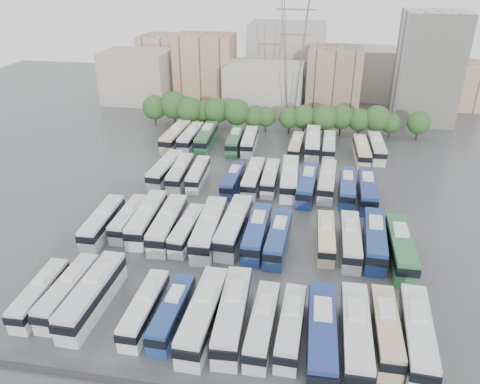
% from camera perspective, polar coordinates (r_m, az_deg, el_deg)
% --- Properties ---
extents(ground, '(220.00, 220.00, 0.00)m').
position_cam_1_polar(ground, '(73.42, 1.33, -3.62)').
color(ground, '#424447').
rests_on(ground, ground).
extents(tree_line, '(66.97, 7.84, 8.43)m').
position_cam_1_polar(tree_line, '(110.37, 3.51, 9.47)').
color(tree_line, black).
rests_on(tree_line, ground).
extents(city_buildings, '(102.00, 35.00, 20.00)m').
position_cam_1_polar(city_buildings, '(138.67, 3.04, 14.56)').
color(city_buildings, '#9E998E').
rests_on(city_buildings, ground).
extents(apartment_tower, '(14.00, 14.00, 26.00)m').
position_cam_1_polar(apartment_tower, '(125.41, 21.92, 13.83)').
color(apartment_tower, silver).
rests_on(apartment_tower, ground).
extents(electricity_pylon, '(9.00, 6.91, 33.83)m').
position_cam_1_polar(electricity_pylon, '(114.36, 6.60, 17.32)').
color(electricity_pylon, slate).
rests_on(electricity_pylon, ground).
extents(bus_r0_s0, '(2.78, 10.87, 3.39)m').
position_cam_1_polar(bus_r0_s0, '(61.06, -23.19, -11.30)').
color(bus_r0_s0, silver).
rests_on(bus_r0_s0, ground).
extents(bus_r0_s1, '(2.75, 11.75, 3.67)m').
position_cam_1_polar(bus_r0_s1, '(60.00, -20.20, -11.26)').
color(bus_r0_s1, silver).
rests_on(bus_r0_s1, ground).
extents(bus_r0_s2, '(3.07, 13.25, 4.14)m').
position_cam_1_polar(bus_r0_s2, '(58.20, -17.54, -11.81)').
color(bus_r0_s2, silver).
rests_on(bus_r0_s2, ground).
extents(bus_r0_s4, '(2.41, 11.04, 3.46)m').
position_cam_1_polar(bus_r0_s4, '(55.37, -11.52, -13.69)').
color(bus_r0_s4, silver).
rests_on(bus_r0_s4, ground).
extents(bus_r0_s5, '(2.62, 10.93, 3.41)m').
position_cam_1_polar(bus_r0_s5, '(54.37, -8.25, -14.28)').
color(bus_r0_s5, navy).
rests_on(bus_r0_s5, ground).
extents(bus_r0_s6, '(3.11, 13.26, 4.15)m').
position_cam_1_polar(bus_r0_s6, '(53.21, -4.48, -14.61)').
color(bus_r0_s6, silver).
rests_on(bus_r0_s6, ground).
extents(bus_r0_s7, '(3.50, 13.26, 4.12)m').
position_cam_1_polar(bus_r0_s7, '(53.11, -0.90, -14.62)').
color(bus_r0_s7, silver).
rests_on(bus_r0_s7, ground).
extents(bus_r0_s8, '(2.68, 11.49, 3.59)m').
position_cam_1_polar(bus_r0_s8, '(52.37, 2.75, -15.76)').
color(bus_r0_s8, silver).
rests_on(bus_r0_s8, ground).
extents(bus_r0_s9, '(2.73, 11.21, 3.50)m').
position_cam_1_polar(bus_r0_s9, '(52.46, 6.22, -15.90)').
color(bus_r0_s9, silver).
rests_on(bus_r0_s9, ground).
extents(bus_r0_s10, '(3.32, 13.51, 4.21)m').
position_cam_1_polar(bus_r0_s10, '(51.50, 9.91, -16.65)').
color(bus_r0_s10, navy).
rests_on(bus_r0_s10, ground).
extents(bus_r0_s11, '(2.97, 13.25, 4.15)m').
position_cam_1_polar(bus_r0_s11, '(52.24, 13.92, -16.43)').
color(bus_r0_s11, silver).
rests_on(bus_r0_s11, ground).
extents(bus_r0_s12, '(2.66, 11.73, 3.67)m').
position_cam_1_polar(bus_r0_s12, '(53.92, 17.37, -15.69)').
color(bus_r0_s12, '#C8B589').
rests_on(bus_r0_s12, ground).
extents(bus_r0_s13, '(3.44, 13.01, 4.04)m').
position_cam_1_polar(bus_r0_s13, '(54.09, 20.78, -15.92)').
color(bus_r0_s13, silver).
rests_on(bus_r0_s13, ground).
extents(bus_r1_s0, '(3.10, 12.13, 3.77)m').
position_cam_1_polar(bus_r1_s0, '(72.70, -16.39, -3.46)').
color(bus_r1_s0, silver).
rests_on(bus_r1_s0, ground).
extents(bus_r1_s1, '(2.51, 10.89, 3.41)m').
position_cam_1_polar(bus_r1_s1, '(72.99, -13.41, -3.10)').
color(bus_r1_s1, silver).
rests_on(bus_r1_s1, ground).
extents(bus_r1_s2, '(3.36, 12.94, 4.02)m').
position_cam_1_polar(bus_r1_s2, '(71.74, -11.26, -3.14)').
color(bus_r1_s2, silver).
rests_on(bus_r1_s2, ground).
extents(bus_r1_s3, '(3.27, 13.04, 4.06)m').
position_cam_1_polar(bus_r1_s3, '(69.75, -8.80, -3.83)').
color(bus_r1_s3, silver).
rests_on(bus_r1_s3, ground).
extents(bus_r1_s4, '(2.90, 11.15, 3.47)m').
position_cam_1_polar(bus_r1_s4, '(68.56, -6.45, -4.54)').
color(bus_r1_s4, silver).
rests_on(bus_r1_s4, ground).
extents(bus_r1_s5, '(3.41, 13.74, 4.28)m').
position_cam_1_polar(bus_r1_s5, '(67.78, -3.78, -4.41)').
color(bus_r1_s5, silver).
rests_on(bus_r1_s5, ground).
extents(bus_r1_s6, '(3.43, 13.73, 4.28)m').
position_cam_1_polar(bus_r1_s6, '(68.23, -0.73, -4.12)').
color(bus_r1_s6, silver).
rests_on(bus_r1_s6, ground).
extents(bus_r1_s7, '(2.77, 12.41, 3.89)m').
position_cam_1_polar(bus_r1_s7, '(67.03, 2.07, -4.95)').
color(bus_r1_s7, navy).
rests_on(bus_r1_s7, ground).
extents(bus_r1_s8, '(3.00, 11.95, 3.72)m').
position_cam_1_polar(bus_r1_s8, '(66.17, 4.69, -5.58)').
color(bus_r1_s8, navy).
rests_on(bus_r1_s8, ground).
extents(bus_r1_s10, '(2.78, 11.03, 3.44)m').
position_cam_1_polar(bus_r1_s10, '(67.51, 10.40, -5.40)').
color(bus_r1_s10, beige).
rests_on(bus_r1_s10, ground).
extents(bus_r1_s11, '(2.72, 11.95, 3.74)m').
position_cam_1_polar(bus_r1_s11, '(67.23, 13.32, -5.71)').
color(bus_r1_s11, silver).
rests_on(bus_r1_s11, ground).
extents(bus_r1_s12, '(3.35, 13.03, 4.06)m').
position_cam_1_polar(bus_r1_s12, '(68.00, 16.09, -5.53)').
color(bus_r1_s12, navy).
rests_on(bus_r1_s12, ground).
extents(bus_r1_s13, '(3.02, 13.14, 4.11)m').
position_cam_1_polar(bus_r1_s13, '(67.13, 18.97, -6.42)').
color(bus_r1_s13, '#2D6A3E').
rests_on(bus_r1_s13, ground).
extents(bus_r2_s1, '(3.36, 12.60, 3.92)m').
position_cam_1_polar(bus_r2_s1, '(87.75, -9.06, 2.77)').
color(bus_r2_s1, silver).
rests_on(bus_r2_s1, ground).
extents(bus_r2_s2, '(3.21, 12.01, 3.73)m').
position_cam_1_polar(bus_r2_s2, '(86.37, -7.29, 2.42)').
color(bus_r2_s2, silver).
rests_on(bus_r2_s2, ground).
extents(bus_r2_s3, '(2.92, 11.17, 3.47)m').
position_cam_1_polar(bus_r2_s3, '(85.68, -5.13, 2.24)').
color(bus_r2_s3, silver).
rests_on(bus_r2_s3, ground).
extents(bus_r2_s5, '(2.75, 11.01, 3.43)m').
position_cam_1_polar(bus_r2_s5, '(83.07, -0.85, 1.51)').
color(bus_r2_s5, navy).
rests_on(bus_r2_s5, ground).
extents(bus_r2_s6, '(2.71, 12.09, 3.79)m').
position_cam_1_polar(bus_r2_s6, '(83.60, 1.63, 1.81)').
color(bus_r2_s6, silver).
rests_on(bus_r2_s6, ground).
extents(bus_r2_s7, '(2.52, 11.31, 3.54)m').
position_cam_1_polar(bus_r2_s7, '(84.03, 3.74, 1.80)').
color(bus_r2_s7, silver).
rests_on(bus_r2_s7, ground).
extents(bus_r2_s8, '(3.54, 13.44, 4.18)m').
position_cam_1_polar(bus_r2_s8, '(83.49, 6.05, 1.77)').
color(bus_r2_s8, silver).
rests_on(bus_r2_s8, ground).
extents(bus_r2_s9, '(3.38, 12.73, 3.96)m').
position_cam_1_polar(bus_r2_s9, '(81.65, 8.22, 0.95)').
color(bus_r2_s9, navy).
rests_on(bus_r2_s9, ground).
extents(bus_r2_s10, '(3.24, 12.59, 3.92)m').
position_cam_1_polar(bus_r2_s10, '(83.61, 10.57, 1.39)').
color(bus_r2_s10, silver).
rests_on(bus_r2_s10, ground).
extents(bus_r2_s11, '(2.77, 11.67, 3.65)m').
position_cam_1_polar(bus_r2_s11, '(82.22, 12.92, 0.59)').
color(bus_r2_s11, navy).
rests_on(bus_r2_s11, ground).
extents(bus_r2_s12, '(2.86, 12.70, 3.98)m').
position_cam_1_polar(bus_r2_s12, '(81.72, 15.23, 0.26)').
color(bus_r2_s12, navy).
rests_on(bus_r2_s12, ground).
extents(bus_r3_s0, '(3.42, 13.37, 4.16)m').
position_cam_1_polar(bus_r3_s0, '(103.73, -7.86, 6.75)').
color(bus_r3_s0, beige).
rests_on(bus_r3_s0, ground).
extents(bus_r3_s1, '(2.97, 12.51, 3.91)m').
position_cam_1_polar(bus_r3_s1, '(103.14, -5.99, 6.66)').
color(bus_r3_s1, silver).
rests_on(bus_r3_s1, ground).
extents(bus_r3_s2, '(3.36, 13.29, 4.14)m').
position_cam_1_polar(bus_r3_s2, '(102.46, -4.11, 6.67)').
color(bus_r3_s2, '#2B663C').
rests_on(bus_r3_s2, ground).
extents(bus_r3_s4, '(3.15, 12.03, 3.74)m').
position_cam_1_polar(bus_r3_s4, '(100.83, -0.62, 6.28)').
color(bus_r3_s4, '#2B653E').
rests_on(bus_r3_s4, ground).
extents(bus_r3_s5, '(3.15, 11.93, 3.71)m').
position_cam_1_polar(bus_r3_s5, '(100.68, 1.16, 6.24)').
color(bus_r3_s5, silver).
rests_on(bus_r3_s5, ground).
extents(bus_r3_s8, '(2.80, 11.03, 3.43)m').
position_cam_1_polar(bus_r3_s8, '(98.96, 6.87, 5.59)').
color(bus_r3_s8, '#C9BA8A').
rests_on(bus_r3_s8, ground).
extents(bus_r3_s9, '(3.22, 13.75, 4.30)m').
position_cam_1_polar(bus_r3_s9, '(100.04, 8.85, 5.96)').
color(bus_r3_s9, white).
rests_on(bus_r3_s9, ground).
extents(bus_r3_s10, '(2.65, 11.68, 3.66)m').
position_cam_1_polar(bus_r3_s10, '(99.88, 10.78, 5.57)').
color(bus_r3_s10, silver).
rests_on(bus_r3_s10, ground).
extents(bus_r3_s12, '(3.25, 12.18, 3.78)m').
position_cam_1_polar(bus_r3_s12, '(98.46, 14.60, 4.89)').
color(bus_r3_s12, beige).
rests_on(bus_r3_s12, ground).
extents(bus_r3_s13, '(3.12, 12.22, 3.80)m').
position_cam_1_polar(bus_r3_s13, '(100.97, 16.30, 5.23)').
color(bus_r3_s13, silver).
rests_on(bus_r3_s13, ground).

